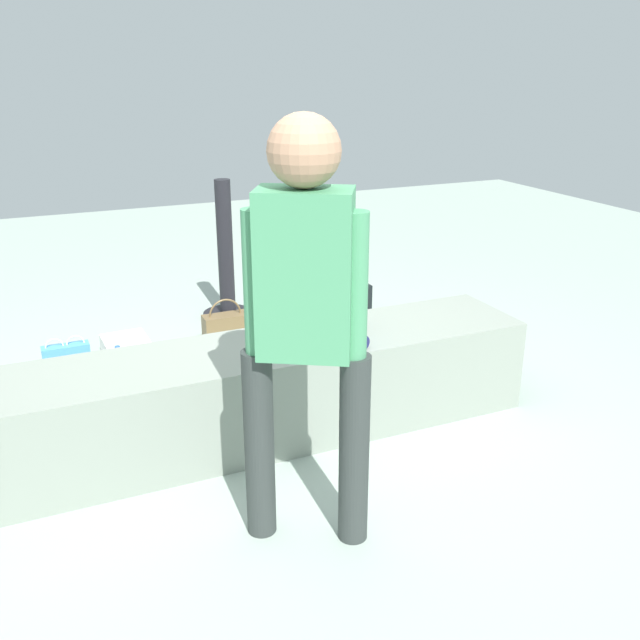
% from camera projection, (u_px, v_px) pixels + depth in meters
% --- Properties ---
extents(ground_plane, '(12.00, 12.00, 0.00)m').
position_uv_depth(ground_plane, '(267.00, 435.00, 3.50)').
color(ground_plane, '#97A89C').
extents(concrete_ledge, '(2.67, 0.53, 0.48)m').
position_uv_depth(concrete_ledge, '(266.00, 392.00, 3.42)').
color(concrete_ledge, gray).
rests_on(concrete_ledge, ground_plane).
extents(child_seated, '(0.28, 0.34, 0.48)m').
position_uv_depth(child_seated, '(331.00, 295.00, 3.38)').
color(child_seated, '#1E204F').
rests_on(child_seated, concrete_ledge).
extents(adult_standing, '(0.42, 0.33, 1.60)m').
position_uv_depth(adult_standing, '(305.00, 302.00, 2.44)').
color(adult_standing, '#2E3433').
rests_on(adult_standing, ground_plane).
extents(cake_plate, '(0.22, 0.22, 0.07)m').
position_uv_depth(cake_plate, '(285.00, 332.00, 3.45)').
color(cake_plate, '#4CA5D8').
rests_on(cake_plate, concrete_ledge).
extents(gift_bag, '(0.25, 0.08, 0.34)m').
position_uv_depth(gift_bag, '(68.00, 369.00, 3.88)').
color(gift_bag, '#4C99E0').
rests_on(gift_bag, ground_plane).
extents(railing_post, '(0.36, 0.36, 0.99)m').
position_uv_depth(railing_post, '(226.00, 269.00, 4.97)').
color(railing_post, black).
rests_on(railing_post, ground_plane).
extents(water_bottle_near_gift, '(0.07, 0.07, 0.23)m').
position_uv_depth(water_bottle_near_gift, '(326.00, 364.00, 4.06)').
color(water_bottle_near_gift, silver).
rests_on(water_bottle_near_gift, ground_plane).
extents(water_bottle_far_side, '(0.07, 0.07, 0.21)m').
position_uv_depth(water_bottle_far_side, '(119.00, 364.00, 4.08)').
color(water_bottle_far_side, silver).
rests_on(water_bottle_far_side, ground_plane).
extents(cake_box_white, '(0.28, 0.34, 0.14)m').
position_uv_depth(cake_box_white, '(127.00, 350.00, 4.35)').
color(cake_box_white, white).
rests_on(cake_box_white, ground_plane).
extents(handbag_black_leather, '(0.31, 0.12, 0.36)m').
position_uv_depth(handbag_black_leather, '(349.00, 302.00, 5.02)').
color(handbag_black_leather, black).
rests_on(handbag_black_leather, ground_plane).
extents(handbag_brown_canvas, '(0.29, 0.12, 0.32)m').
position_uv_depth(handbag_brown_canvas, '(226.00, 329.00, 4.57)').
color(handbag_brown_canvas, brown).
rests_on(handbag_brown_canvas, ground_plane).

